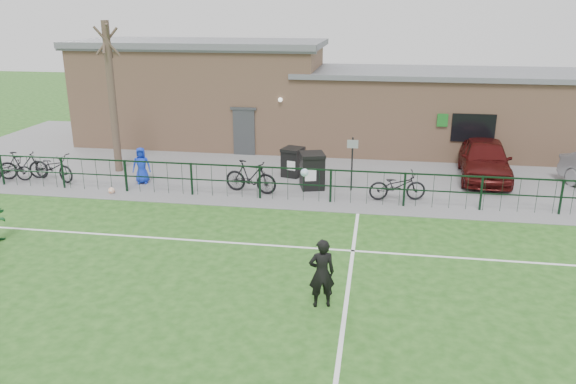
% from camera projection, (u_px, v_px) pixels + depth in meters
% --- Properties ---
extents(ground, '(90.00, 90.00, 0.00)m').
position_uv_depth(ground, '(251.00, 320.00, 12.18)').
color(ground, '#204E17').
rests_on(ground, ground).
extents(paving_strip, '(34.00, 13.00, 0.02)m').
position_uv_depth(paving_strip, '(319.00, 161.00, 24.83)').
color(paving_strip, slate).
rests_on(paving_strip, ground).
extents(pitch_line_touch, '(28.00, 0.10, 0.01)m').
position_uv_depth(pitch_line_touch, '(301.00, 203.00, 19.49)').
color(pitch_line_touch, white).
rests_on(pitch_line_touch, ground).
extents(pitch_line_mid, '(28.00, 0.10, 0.01)m').
position_uv_depth(pitch_line_mid, '(282.00, 246.00, 15.93)').
color(pitch_line_mid, white).
rests_on(pitch_line_mid, ground).
extents(pitch_line_perp, '(0.10, 16.00, 0.01)m').
position_uv_depth(pitch_line_perp, '(343.00, 328.00, 11.87)').
color(pitch_line_perp, white).
rests_on(pitch_line_perp, ground).
extents(perimeter_fence, '(28.00, 0.10, 1.20)m').
position_uv_depth(perimeter_fence, '(302.00, 185.00, 19.49)').
color(perimeter_fence, black).
rests_on(perimeter_fence, ground).
extents(bare_tree, '(0.30, 0.30, 6.00)m').
position_uv_depth(bare_tree, '(112.00, 99.00, 22.32)').
color(bare_tree, '#45352A').
rests_on(bare_tree, ground).
extents(wheelie_bin_left, '(1.05, 1.12, 1.25)m').
position_uv_depth(wheelie_bin_left, '(312.00, 172.00, 20.87)').
color(wheelie_bin_left, black).
rests_on(wheelie_bin_left, paving_strip).
extents(wheelie_bin_right, '(0.90, 0.96, 1.06)m').
position_uv_depth(wheelie_bin_right, '(293.00, 163.00, 22.39)').
color(wheelie_bin_right, black).
rests_on(wheelie_bin_right, paving_strip).
extents(sign_post, '(0.06, 0.06, 2.00)m').
position_uv_depth(sign_post, '(352.00, 164.00, 20.44)').
color(sign_post, black).
rests_on(sign_post, paving_strip).
extents(car_maroon, '(2.19, 4.71, 1.56)m').
position_uv_depth(car_maroon, '(485.00, 159.00, 21.96)').
color(car_maroon, '#430C0C').
rests_on(car_maroon, paving_strip).
extents(bicycle_a, '(1.83, 1.15, 0.91)m').
position_uv_depth(bicycle_a, '(8.00, 170.00, 21.71)').
color(bicycle_a, black).
rests_on(bicycle_a, paving_strip).
extents(bicycle_b, '(1.92, 1.12, 1.11)m').
position_uv_depth(bicycle_b, '(23.00, 165.00, 21.97)').
color(bicycle_b, black).
rests_on(bicycle_b, paving_strip).
extents(bicycle_c, '(2.19, 1.35, 1.09)m').
position_uv_depth(bicycle_c, '(53.00, 167.00, 21.78)').
color(bicycle_c, black).
rests_on(bicycle_c, paving_strip).
extents(bicycle_d, '(2.07, 0.94, 1.20)m').
position_uv_depth(bicycle_d, '(251.00, 177.00, 20.33)').
color(bicycle_d, black).
rests_on(bicycle_d, paving_strip).
extents(bicycle_e, '(2.07, 1.03, 1.04)m').
position_uv_depth(bicycle_e, '(397.00, 186.00, 19.57)').
color(bicycle_e, black).
rests_on(bicycle_e, paving_strip).
extents(spectator_child, '(0.78, 0.61, 1.40)m').
position_uv_depth(spectator_child, '(141.00, 165.00, 21.41)').
color(spectator_child, '#1431C0').
rests_on(spectator_child, paving_strip).
extents(goalkeeper_kick, '(1.28, 3.54, 2.31)m').
position_uv_depth(goalkeeper_kick, '(321.00, 270.00, 12.58)').
color(goalkeeper_kick, black).
rests_on(goalkeeper_kick, ground).
extents(ball_ground, '(0.24, 0.24, 0.24)m').
position_uv_depth(ball_ground, '(112.00, 190.00, 20.40)').
color(ball_ground, white).
rests_on(ball_ground, ground).
extents(clubhouse, '(24.25, 5.40, 4.96)m').
position_uv_depth(clubhouse, '(309.00, 100.00, 27.09)').
color(clubhouse, tan).
rests_on(clubhouse, ground).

